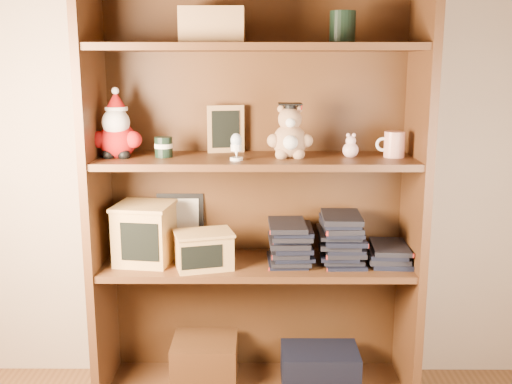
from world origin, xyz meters
TOP-DOWN VIEW (x-y plane):
  - bookcase at (0.16, 1.36)m, footprint 1.20×0.35m
  - shelf_lower at (0.16, 1.30)m, footprint 1.14×0.33m
  - shelf_upper at (0.16, 1.30)m, footprint 1.14×0.33m
  - santa_plush at (-0.34, 1.30)m, footprint 0.18×0.13m
  - teachers_tin at (-0.17, 1.30)m, footprint 0.07×0.07m
  - chalkboard_plaque at (0.05, 1.42)m, footprint 0.14×0.09m
  - egg_cup at (0.09, 1.23)m, footprint 0.05×0.05m
  - grad_teddy_bear at (0.28, 1.30)m, footprint 0.16×0.14m
  - pink_figurine at (0.51, 1.30)m, footprint 0.06×0.06m
  - teacher_mug at (0.66, 1.30)m, footprint 0.11×0.07m
  - certificate_frame at (-0.14, 1.44)m, footprint 0.18×0.05m
  - treats_box at (-0.25, 1.30)m, footprint 0.23×0.23m
  - pencils_box at (-0.03, 1.24)m, footprint 0.24×0.20m
  - book_stack_left at (0.29, 1.30)m, footprint 0.14×0.20m
  - book_stack_mid at (0.48, 1.30)m, footprint 0.14×0.20m
  - book_stack_right at (0.66, 1.30)m, footprint 0.14×0.20m

SIDE VIEW (x-z plane):
  - shelf_lower at x=0.16m, z-range 0.53..0.55m
  - book_stack_right at x=0.66m, z-range 0.55..0.61m
  - pencils_box at x=-0.03m, z-range 0.55..0.69m
  - book_stack_left at x=0.29m, z-range 0.55..0.71m
  - book_stack_mid at x=0.48m, z-range 0.55..0.74m
  - treats_box at x=-0.25m, z-range 0.55..0.77m
  - certificate_frame at x=-0.14m, z-range 0.55..0.78m
  - bookcase at x=0.16m, z-range -0.02..1.58m
  - shelf_upper at x=0.16m, z-range 0.93..0.95m
  - pink_figurine at x=0.51m, z-range 0.94..1.03m
  - teachers_tin at x=-0.17m, z-range 0.95..1.02m
  - teacher_mug at x=0.66m, z-range 0.95..1.04m
  - egg_cup at x=0.09m, z-range 0.95..1.05m
  - grad_teddy_bear at x=0.28m, z-range 0.93..1.13m
  - chalkboard_plaque at x=0.05m, z-range 0.95..1.13m
  - santa_plush at x=-0.34m, z-range 0.91..1.17m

